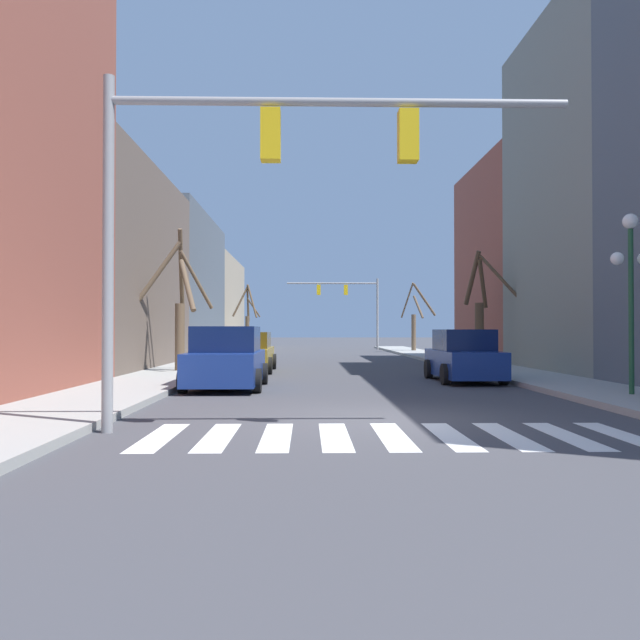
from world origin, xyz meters
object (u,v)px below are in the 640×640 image
car_driving_away_lane (226,360)px  street_tree_right_far (248,318)px  car_parked_right_near (464,357)px  street_tree_left_mid (481,313)px  street_lamp_right_corner (631,266)px  street_tree_left_near (179,307)px  street_tree_left_far (416,320)px  traffic_signal_far (350,297)px  car_parked_left_far (248,353)px  traffic_signal_near (251,171)px

car_driving_away_lane → street_tree_right_far: size_ratio=0.86×
car_parked_right_near → street_tree_left_mid: size_ratio=0.83×
street_lamp_right_corner → car_driving_away_lane: bearing=161.9°
street_lamp_right_corner → street_tree_left_near: street_tree_left_near is taller
car_driving_away_lane → street_tree_right_far: street_tree_right_far is taller
street_tree_right_far → street_tree_left_far: 12.43m
street_tree_left_near → street_tree_left_mid: 12.89m
street_tree_left_near → traffic_signal_far: bearing=73.6°
car_parked_left_far → street_tree_left_far: (10.23, 20.54, 1.62)m
street_tree_left_near → street_tree_left_far: 25.33m
car_driving_away_lane → car_parked_left_far: 6.98m
street_tree_left_near → street_tree_left_mid: size_ratio=1.06×
traffic_signal_far → street_tree_left_far: size_ratio=1.54×
traffic_signal_far → street_tree_left_far: bearing=-56.0°
car_parked_right_near → car_parked_left_far: 8.73m
traffic_signal_near → car_parked_right_near: bearing=58.7°
car_driving_away_lane → street_tree_left_far: 29.39m
car_parked_left_far → traffic_signal_far: bearing=-12.3°
car_driving_away_lane → street_tree_left_far: size_ratio=0.85×
traffic_signal_near → street_tree_right_far: traffic_signal_near is taller
street_tree_left_near → car_parked_right_near: bearing=-19.0°
traffic_signal_near → street_lamp_right_corner: bearing=26.8°
car_parked_right_near → street_tree_left_near: bearing=71.0°
street_tree_right_far → street_tree_left_near: (-0.34, -23.40, -0.04)m
car_parked_right_near → street_tree_right_far: 28.43m
street_tree_left_near → street_tree_left_far: bearing=60.0°
street_tree_right_far → street_tree_left_far: street_tree_left_far is taller
car_driving_away_lane → street_tree_left_mid: (9.84, 9.33, 1.56)m
car_driving_away_lane → street_tree_left_far: street_tree_left_far is taller
traffic_signal_near → street_lamp_right_corner: (8.49, 4.29, -1.09)m
car_parked_right_near → street_tree_left_far: bearing=-6.5°
street_tree_right_far → street_tree_left_far: size_ratio=0.99×
street_tree_left_mid → street_tree_left_near: bearing=-163.1°
street_tree_left_mid → street_tree_left_far: street_tree_left_mid is taller
car_parked_left_far → street_tree_left_far: 23.00m
street_tree_left_near → street_tree_left_mid: bearing=16.9°
traffic_signal_near → street_tree_right_far: 36.70m
street_lamp_right_corner → car_parked_left_far: street_lamp_right_corner is taller
traffic_signal_far → car_parked_right_near: 31.95m
street_lamp_right_corner → street_tree_left_near: (-12.33, 8.80, -0.65)m
car_driving_away_lane → car_parked_right_near: bearing=-73.0°
car_parked_left_far → car_driving_away_lane: bearing=-179.6°
car_parked_left_far → street_tree_left_mid: street_tree_left_mid is taller
traffic_signal_near → car_driving_away_lane: bearing=100.2°
traffic_signal_near → car_driving_away_lane: 8.36m
traffic_signal_far → street_tree_left_mid: size_ratio=1.53×
street_lamp_right_corner → car_parked_left_far: size_ratio=0.87×
traffic_signal_near → street_tree_left_mid: size_ratio=1.52×
street_lamp_right_corner → street_tree_right_far: (-12.00, 32.20, -0.60)m
car_parked_left_far → street_tree_left_mid: size_ratio=0.98×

